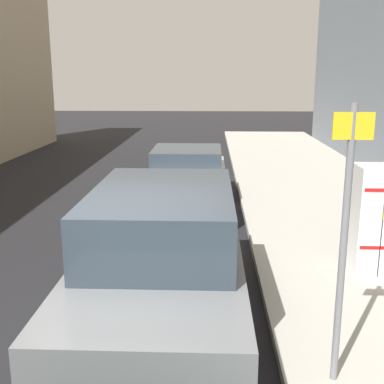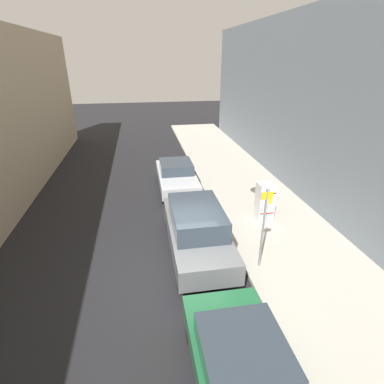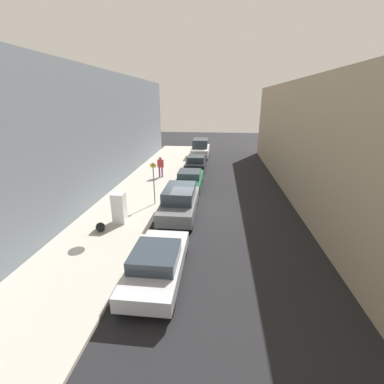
{
  "view_description": "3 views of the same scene",
  "coord_description": "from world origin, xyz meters",
  "px_view_note": "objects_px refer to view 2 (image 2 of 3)",
  "views": [
    {
      "loc": [
        -1.08,
        4.59,
        3.07
      ],
      "look_at": [
        -0.74,
        -4.19,
        0.96
      ],
      "focal_mm": 45.0,
      "sensor_mm": 36.0,
      "label": 1
    },
    {
      "loc": [
        1.16,
        7.72,
        6.34
      ],
      "look_at": [
        -0.9,
        -4.27,
        0.84
      ],
      "focal_mm": 28.0,
      "sensor_mm": 36.0,
      "label": 2
    },
    {
      "loc": [
        1.64,
        -14.64,
        6.45
      ],
      "look_at": [
        0.17,
        -0.64,
        1.37
      ],
      "focal_mm": 24.0,
      "sensor_mm": 36.0,
      "label": 3
    }
  ],
  "objects_px": {
    "trash_bag": "(267,203)",
    "parked_sedan_silver": "(176,175)",
    "discarded_refrigerator": "(265,203)",
    "street_sign_post": "(263,225)",
    "parked_sedan_green": "(245,374)",
    "parked_suv_gray": "(197,229)"
  },
  "relations": [
    {
      "from": "discarded_refrigerator",
      "to": "parked_sedan_silver",
      "type": "height_order",
      "value": "discarded_refrigerator"
    },
    {
      "from": "parked_sedan_green",
      "to": "parked_suv_gray",
      "type": "bearing_deg",
      "value": -90.0
    },
    {
      "from": "discarded_refrigerator",
      "to": "street_sign_post",
      "type": "bearing_deg",
      "value": 65.79
    },
    {
      "from": "parked_suv_gray",
      "to": "parked_sedan_green",
      "type": "height_order",
      "value": "parked_suv_gray"
    },
    {
      "from": "street_sign_post",
      "to": "parked_suv_gray",
      "type": "relative_size",
      "value": 0.57
    },
    {
      "from": "street_sign_post",
      "to": "parked_sedan_green",
      "type": "xyz_separation_m",
      "value": [
        1.82,
        3.81,
        -0.94
      ]
    },
    {
      "from": "discarded_refrigerator",
      "to": "parked_sedan_green",
      "type": "height_order",
      "value": "discarded_refrigerator"
    },
    {
      "from": "parked_sedan_silver",
      "to": "discarded_refrigerator",
      "type": "bearing_deg",
      "value": 125.54
    },
    {
      "from": "parked_suv_gray",
      "to": "trash_bag",
      "type": "bearing_deg",
      "value": -145.3
    },
    {
      "from": "discarded_refrigerator",
      "to": "parked_suv_gray",
      "type": "bearing_deg",
      "value": 25.32
    },
    {
      "from": "parked_sedan_green",
      "to": "discarded_refrigerator",
      "type": "bearing_deg",
      "value": -114.99
    },
    {
      "from": "discarded_refrigerator",
      "to": "parked_sedan_green",
      "type": "distance_m",
      "value": 7.26
    },
    {
      "from": "street_sign_post",
      "to": "discarded_refrigerator",
      "type": "bearing_deg",
      "value": -114.21
    },
    {
      "from": "trash_bag",
      "to": "parked_sedan_green",
      "type": "xyz_separation_m",
      "value": [
        3.69,
        7.68,
        0.35
      ]
    },
    {
      "from": "street_sign_post",
      "to": "parked_sedan_green",
      "type": "relative_size",
      "value": 0.63
    },
    {
      "from": "trash_bag",
      "to": "parked_sedan_silver",
      "type": "relative_size",
      "value": 0.11
    },
    {
      "from": "trash_bag",
      "to": "parked_suv_gray",
      "type": "height_order",
      "value": "parked_suv_gray"
    },
    {
      "from": "street_sign_post",
      "to": "trash_bag",
      "type": "xyz_separation_m",
      "value": [
        -1.87,
        -3.87,
        -1.28
      ]
    },
    {
      "from": "parked_sedan_green",
      "to": "parked_sedan_silver",
      "type": "bearing_deg",
      "value": -90.0
    },
    {
      "from": "trash_bag",
      "to": "discarded_refrigerator",
      "type": "bearing_deg",
      "value": 60.49
    },
    {
      "from": "parked_suv_gray",
      "to": "parked_sedan_green",
      "type": "bearing_deg",
      "value": 90.0
    },
    {
      "from": "discarded_refrigerator",
      "to": "street_sign_post",
      "type": "xyz_separation_m",
      "value": [
        1.24,
        2.76,
        0.68
      ]
    }
  ]
}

